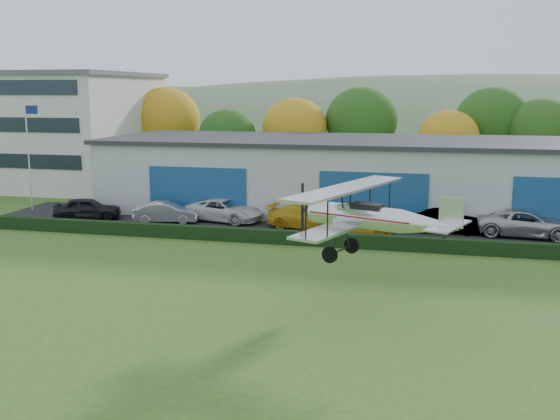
% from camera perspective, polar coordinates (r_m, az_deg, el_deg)
% --- Properties ---
extents(ground, '(300.00, 300.00, 0.00)m').
position_cam_1_polar(ground, '(22.50, -10.30, -12.44)').
color(ground, '#3F5E1D').
rests_on(ground, ground).
extents(apron, '(48.00, 9.00, 0.05)m').
position_cam_1_polar(apron, '(41.21, 5.33, -1.65)').
color(apron, black).
rests_on(apron, ground).
extents(hedge, '(46.00, 0.60, 0.80)m').
position_cam_1_polar(hedge, '(36.50, 4.28, -2.64)').
color(hedge, black).
rests_on(hedge, ground).
extents(hangar, '(40.60, 12.60, 5.30)m').
position_cam_1_polar(hangar, '(47.40, 8.97, 3.10)').
color(hangar, '#B2B7BC').
rests_on(hangar, ground).
extents(office_block, '(20.60, 15.60, 10.40)m').
position_cam_1_polar(office_block, '(65.20, -20.92, 6.81)').
color(office_block, silver).
rests_on(office_block, ground).
extents(flagpole, '(1.05, 0.10, 8.00)m').
position_cam_1_polar(flagpole, '(49.95, -21.48, 5.33)').
color(flagpole, silver).
rests_on(flagpole, ground).
extents(tree_belt, '(75.70, 13.22, 10.12)m').
position_cam_1_polar(tree_belt, '(60.10, 6.03, 7.55)').
color(tree_belt, '#3D2614').
rests_on(tree_belt, ground).
extents(distant_hills, '(430.00, 196.00, 56.00)m').
position_cam_1_polar(distant_hills, '(160.91, 8.60, 2.70)').
color(distant_hills, '#4C6642').
rests_on(distant_hills, ground).
extents(car_0, '(4.79, 3.24, 1.51)m').
position_cam_1_polar(car_0, '(45.68, -16.81, 0.14)').
color(car_0, black).
rests_on(car_0, apron).
extents(car_1, '(4.49, 2.38, 1.41)m').
position_cam_1_polar(car_1, '(43.29, -10.11, -0.20)').
color(car_1, silver).
rests_on(car_1, apron).
extents(car_2, '(5.76, 3.64, 1.48)m').
position_cam_1_polar(car_2, '(43.27, -5.00, -0.03)').
color(car_2, silver).
rests_on(car_2, apron).
extents(car_3, '(5.32, 2.86, 1.47)m').
position_cam_1_polar(car_3, '(40.81, 2.36, -0.65)').
color(car_3, gold).
rests_on(car_3, apron).
extents(car_4, '(4.41, 1.93, 1.48)m').
position_cam_1_polar(car_4, '(39.37, 7.19, -1.13)').
color(car_4, gold).
rests_on(car_4, apron).
extents(car_5, '(4.37, 1.62, 1.43)m').
position_cam_1_polar(car_5, '(41.00, 14.68, -0.97)').
color(car_5, gray).
rests_on(car_5, apron).
extents(car_6, '(6.08, 3.26, 1.62)m').
position_cam_1_polar(car_6, '(41.35, 21.22, -1.11)').
color(car_6, silver).
rests_on(car_6, apron).
extents(biplane, '(7.03, 7.91, 2.99)m').
position_cam_1_polar(biplane, '(25.71, 7.94, -0.46)').
color(biplane, silver).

